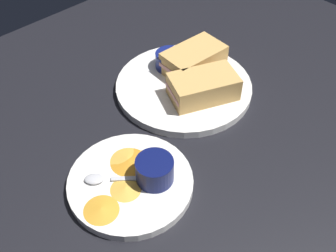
% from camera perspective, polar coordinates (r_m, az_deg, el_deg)
% --- Properties ---
extents(ground_plane, '(1.10, 1.10, 0.03)m').
position_cam_1_polar(ground_plane, '(0.82, 7.08, 1.05)').
color(ground_plane, black).
extents(plate_sandwich_main, '(0.28, 0.28, 0.02)m').
position_cam_1_polar(plate_sandwich_main, '(0.86, 2.33, 5.61)').
color(plate_sandwich_main, white).
rests_on(plate_sandwich_main, ground_plane).
extents(sandwich_half_near, '(0.15, 0.12, 0.05)m').
position_cam_1_polar(sandwich_half_near, '(0.81, 4.83, 5.42)').
color(sandwich_half_near, tan).
rests_on(sandwich_half_near, plate_sandwich_main).
extents(sandwich_half_far, '(0.14, 0.08, 0.05)m').
position_cam_1_polar(sandwich_half_far, '(0.88, 3.62, 9.28)').
color(sandwich_half_far, tan).
rests_on(sandwich_half_far, plate_sandwich_main).
extents(ramekin_dark_sauce, '(0.06, 0.06, 0.04)m').
position_cam_1_polar(ramekin_dark_sauce, '(0.88, 0.25, 9.26)').
color(ramekin_dark_sauce, navy).
rests_on(ramekin_dark_sauce, plate_sandwich_main).
extents(spoon_by_dark_ramekin, '(0.06, 0.09, 0.01)m').
position_cam_1_polar(spoon_by_dark_ramekin, '(0.85, 1.07, 6.44)').
color(spoon_by_dark_ramekin, silver).
rests_on(spoon_by_dark_ramekin, plate_sandwich_main).
extents(plate_chips_companion, '(0.21, 0.21, 0.02)m').
position_cam_1_polar(plate_chips_companion, '(0.69, -5.26, -7.88)').
color(plate_chips_companion, white).
rests_on(plate_chips_companion, ground_plane).
extents(ramekin_light_gravy, '(0.06, 0.06, 0.04)m').
position_cam_1_polar(ramekin_light_gravy, '(0.66, -1.88, -6.13)').
color(ramekin_light_gravy, '#0C144C').
rests_on(ramekin_light_gravy, plate_chips_companion).
extents(spoon_by_gravy_ramekin, '(0.08, 0.08, 0.01)m').
position_cam_1_polar(spoon_by_gravy_ramekin, '(0.68, -9.19, -7.33)').
color(spoon_by_gravy_ramekin, silver).
rests_on(spoon_by_gravy_ramekin, plate_chips_companion).
extents(plantain_chip_scatter, '(0.18, 0.12, 0.01)m').
position_cam_1_polar(plantain_chip_scatter, '(0.68, -6.03, -6.63)').
color(plantain_chip_scatter, gold).
rests_on(plantain_chip_scatter, plate_chips_companion).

